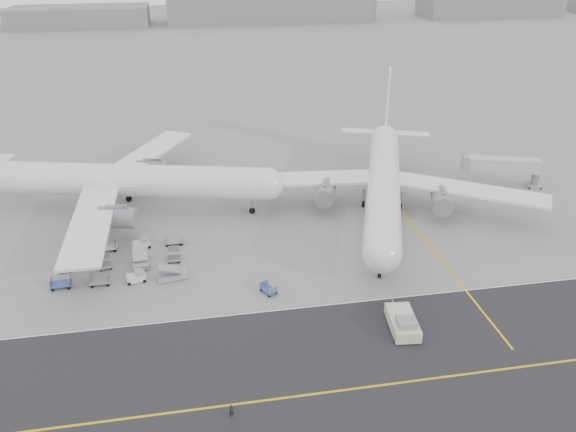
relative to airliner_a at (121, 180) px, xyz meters
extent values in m
plane|color=gray|center=(19.72, -32.74, -5.85)|extent=(700.00, 700.00, 0.00)
cube|color=#27272A|center=(24.72, -50.74, -5.84)|extent=(220.00, 32.00, 0.02)
cube|color=gold|center=(24.72, -50.74, -5.82)|extent=(220.00, 0.30, 0.01)
cube|color=silver|center=(24.72, -34.94, -5.82)|extent=(220.00, 0.25, 0.01)
cube|color=gold|center=(49.72, -27.74, -5.83)|extent=(0.30, 40.00, 0.01)
cylinder|color=white|center=(1.43, -0.35, 0.02)|extent=(49.87, 17.45, 5.72)
sphere|color=white|center=(25.69, -6.29, 0.02)|extent=(5.61, 5.61, 5.61)
cube|color=white|center=(-3.34, -14.70, -0.69)|extent=(6.20, 27.43, 0.45)
cube|color=white|center=(3.84, 14.58, -0.69)|extent=(18.16, 27.09, 0.45)
cylinder|color=gray|center=(0.15, -10.70, -2.13)|extent=(6.76, 4.90, 3.55)
cylinder|color=gray|center=(5.08, 9.41, -2.13)|extent=(6.76, 4.90, 3.55)
cylinder|color=black|center=(22.73, -5.57, -5.31)|extent=(1.17, 0.74, 1.08)
cylinder|color=black|center=(-1.16, -3.25, -5.31)|extent=(1.17, 0.74, 1.08)
cylinder|color=black|center=(0.48, 3.42, -5.31)|extent=(1.17, 0.74, 1.08)
cylinder|color=gray|center=(22.73, -5.57, -3.80)|extent=(0.36, 0.36, 3.01)
cylinder|color=white|center=(45.78, -9.24, -0.09)|extent=(21.38, 48.09, 5.61)
sphere|color=white|center=(37.74, -32.37, -0.09)|extent=(5.50, 5.50, 5.50)
cone|color=white|center=(54.21, 15.01, 0.33)|extent=(7.91, 10.68, 5.05)
cube|color=white|center=(54.41, 15.58, 8.09)|extent=(2.24, 5.24, 11.94)
cube|color=white|center=(49.85, 17.48, 0.47)|extent=(9.34, 5.48, 0.25)
cube|color=white|center=(59.16, 14.24, 0.47)|extent=(9.34, 5.48, 0.25)
cube|color=white|center=(32.21, -3.26, -0.79)|extent=(27.30, 8.37, 0.45)
cube|color=white|center=(60.13, -12.97, -0.79)|extent=(25.76, 19.70, 0.45)
cylinder|color=gray|center=(35.80, -7.03, -2.20)|extent=(5.25, 6.78, 3.48)
cylinder|color=gray|center=(54.97, -13.70, -2.20)|extent=(5.25, 6.78, 3.48)
cylinder|color=black|center=(38.72, -29.55, -5.24)|extent=(0.87, 1.31, 1.22)
cylinder|color=black|center=(43.19, -6.44, -5.24)|extent=(0.87, 1.31, 1.22)
cylinder|color=black|center=(49.55, -8.65, -5.24)|extent=(0.87, 1.31, 1.22)
cylinder|color=gray|center=(38.72, -29.55, -3.77)|extent=(0.36, 0.36, 2.95)
cube|color=beige|center=(37.83, -41.45, -4.93)|extent=(3.89, 6.96, 1.51)
cube|color=gray|center=(37.67, -42.95, -3.80)|extent=(2.57, 2.38, 0.97)
cylinder|color=gray|center=(38.24, -37.39, -5.31)|extent=(0.46, 2.80, 0.17)
cylinder|color=black|center=(36.17, -43.88, -5.36)|extent=(0.53, 1.01, 0.97)
cylinder|color=black|center=(38.96, -44.16, -5.36)|extent=(0.53, 1.01, 0.97)
cylinder|color=black|center=(36.70, -38.74, -5.36)|extent=(0.53, 1.01, 0.97)
cylinder|color=black|center=(39.48, -39.03, -5.36)|extent=(0.53, 1.01, 0.97)
cylinder|color=gray|center=(79.13, -3.77, -3.90)|extent=(1.56, 1.56, 3.89)
cube|color=gray|center=(79.13, -3.77, -5.51)|extent=(3.18, 3.18, 0.68)
cube|color=silver|center=(72.64, -1.69, -1.37)|extent=(14.74, 7.07, 2.53)
cube|color=gray|center=(65.97, 0.46, -1.37)|extent=(2.07, 3.32, 2.92)
cylinder|color=black|center=(80.47, -3.08, -5.55)|extent=(0.46, 0.65, 0.58)
imported|color=black|center=(15.05, -52.38, -5.04)|extent=(0.70, 0.59, 1.62)
camera|label=1|loc=(13.44, -95.58, 39.78)|focal=35.00mm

